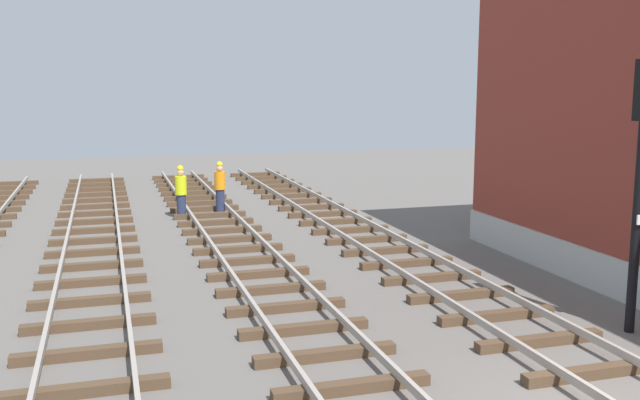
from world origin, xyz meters
TOP-DOWN VIEW (x-y plane):
  - track_worker_foreground at (-4.08, 17.25)m, footprint 0.40×0.40m
  - track_worker_distant at (-2.59, 18.11)m, footprint 0.40×0.40m

SIDE VIEW (x-z plane):
  - track_worker_foreground at x=-4.08m, z-range -0.01..1.86m
  - track_worker_distant at x=-2.59m, z-range -0.01..1.86m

